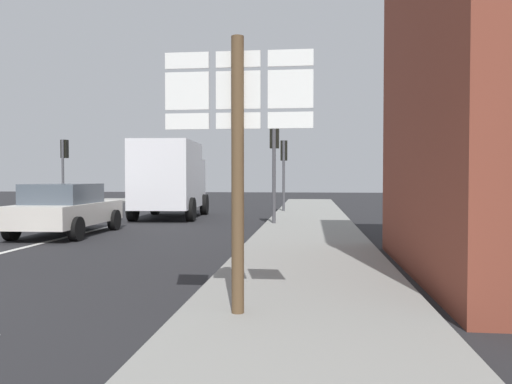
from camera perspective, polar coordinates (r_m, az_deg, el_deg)
ground_plane at (r=16.25m, az=-18.08°, el=-4.23°), size 80.00×80.00×0.00m
sidewalk_right at (r=12.83m, az=6.07°, el=-5.40°), size 2.92×44.00×0.14m
lane_centre_stripe at (r=12.74m, az=-25.55°, el=-5.89°), size 0.16×12.00×0.01m
sedan_far at (r=15.17m, az=-20.94°, el=-1.79°), size 2.07×4.25×1.47m
delivery_truck at (r=20.36m, az=-9.82°, el=1.66°), size 2.75×5.13×3.05m
route_sign_post at (r=5.53m, az=-2.09°, el=5.35°), size 1.66×0.14×3.20m
traffic_light_far_left at (r=26.45m, az=-21.15°, el=3.64°), size 0.30×0.49×3.52m
traffic_light_near_right at (r=16.56m, az=2.12°, el=5.00°), size 0.30×0.49×3.52m
traffic_light_far_right at (r=22.53m, az=3.22°, el=3.73°), size 0.30×0.49×3.31m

